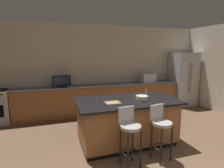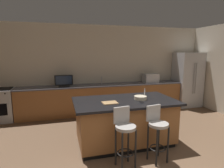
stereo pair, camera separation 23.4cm
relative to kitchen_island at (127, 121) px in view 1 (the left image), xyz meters
The scene contains 13 objects.
wall_back 2.68m from the kitchen_island, 87.69° to the left, with size 7.46×0.12×2.77m, color beige.
counter_back 2.14m from the kitchen_island, 88.83° to the left, with size 5.20×0.62×0.90m.
kitchen_island is the anchor object (origin of this frame).
refrigerator 3.76m from the kitchen_island, 34.08° to the left, with size 0.87×0.75×1.90m.
microwave 2.77m from the kitchen_island, 52.12° to the left, with size 0.48×0.36×0.29m, color #B7BABF.
tv_monitor 2.47m from the kitchen_island, 119.43° to the left, with size 0.53×0.16×0.35m.
sink_faucet_back 2.31m from the kitchen_island, 90.03° to the left, with size 0.02×0.02×0.24m, color #B2B2B7.
sink_faucet_island 0.72m from the kitchen_island, ahead, with size 0.02×0.02×0.22m, color #B2B2B7.
bar_stool_left 0.85m from the kitchen_island, 109.74° to the right, with size 0.34×0.36×1.01m.
bar_stool_right 0.85m from the kitchen_island, 67.74° to the right, with size 0.34×0.36×0.99m.
fruit_bowl 0.59m from the kitchen_island, ahead, with size 0.26×0.26×0.07m, color beige.
cell_phone 0.58m from the kitchen_island, 43.48° to the right, with size 0.07×0.15×0.01m, color black.
cutting_board 0.61m from the kitchen_island, 157.75° to the right, with size 0.29×0.23×0.02m, color #A87F51.
Camera 1 is at (-1.60, -1.24, 1.92)m, focal length 30.09 mm.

